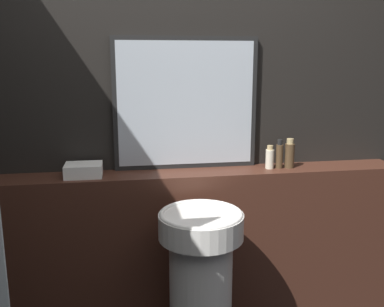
% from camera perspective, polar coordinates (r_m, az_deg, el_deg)
% --- Properties ---
extents(wall_back, '(8.00, 0.06, 2.50)m').
position_cam_1_polar(wall_back, '(2.46, 0.06, 4.63)').
color(wall_back, black).
rests_on(wall_back, ground_plane).
extents(vanity_counter, '(2.36, 0.23, 0.98)m').
position_cam_1_polar(vanity_counter, '(2.54, 0.61, -13.11)').
color(vanity_counter, '#422319').
rests_on(vanity_counter, ground_plane).
extents(pedestal_sink, '(0.41, 0.41, 0.88)m').
position_cam_1_polar(pedestal_sink, '(2.21, 1.16, -17.47)').
color(pedestal_sink, white).
rests_on(pedestal_sink, ground_plane).
extents(mirror, '(0.81, 0.03, 0.73)m').
position_cam_1_polar(mirror, '(2.39, -0.83, 6.64)').
color(mirror, black).
rests_on(mirror, vanity_counter).
extents(towel_stack, '(0.19, 0.15, 0.07)m').
position_cam_1_polar(towel_stack, '(2.34, -14.25, -2.15)').
color(towel_stack, white).
rests_on(towel_stack, vanity_counter).
extents(shampoo_bottle, '(0.05, 0.05, 0.13)m').
position_cam_1_polar(shampoo_bottle, '(2.46, 10.33, -0.58)').
color(shampoo_bottle, beige).
rests_on(shampoo_bottle, vanity_counter).
extents(conditioner_bottle, '(0.04, 0.04, 0.17)m').
position_cam_1_polar(conditioner_bottle, '(2.48, 11.58, -0.20)').
color(conditioner_bottle, '#4C3823').
rests_on(conditioner_bottle, vanity_counter).
extents(lotion_bottle, '(0.05, 0.05, 0.17)m').
position_cam_1_polar(lotion_bottle, '(2.50, 12.88, -0.11)').
color(lotion_bottle, '#4C3823').
rests_on(lotion_bottle, vanity_counter).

